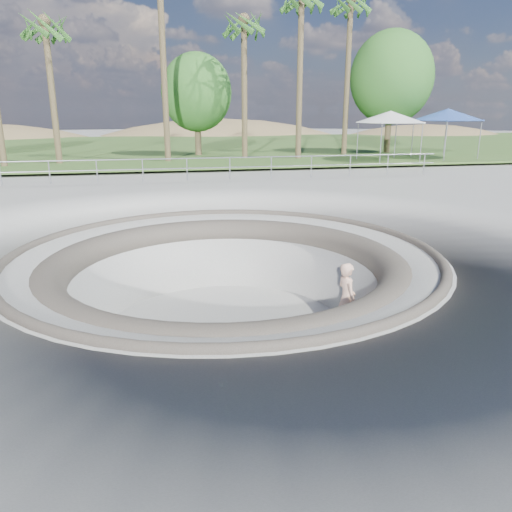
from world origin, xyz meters
name	(u,v)px	position (x,y,z in m)	size (l,w,h in m)	color
ground	(225,253)	(0.00, 0.00, 0.00)	(180.00, 180.00, 0.00)	#A4A49F
skate_bowl	(226,324)	(0.00, 0.00, -1.83)	(14.00, 14.00, 4.10)	#A4A49F
grass_strip	(169,147)	(0.00, 34.00, 0.22)	(180.00, 36.00, 0.12)	#385B24
distant_hills	(193,189)	(3.78, 57.17, -7.02)	(103.20, 45.00, 28.60)	olive
safety_railing	(187,169)	(0.00, 12.00, 0.69)	(25.00, 0.06, 1.03)	gray
skateboard	(345,334)	(2.70, -1.11, -1.84)	(0.74, 0.27, 0.08)	olive
skater	(346,299)	(2.70, -1.11, -0.95)	(0.64, 0.42, 1.74)	beige
canopy_white	(390,117)	(12.92, 18.00, 2.89)	(5.88, 5.88, 2.98)	gray
canopy_blue	(448,115)	(17.29, 18.77, 3.02)	(6.01, 6.01, 3.12)	gray
palm_b	(45,30)	(-6.93, 20.32, 7.56)	(2.60, 2.60, 8.65)	brown
palm_d	(244,28)	(4.44, 21.36, 8.15)	(2.60, 2.60, 9.28)	brown
palm_e	(301,4)	(7.83, 20.50, 9.43)	(2.60, 2.60, 10.67)	brown
palm_f	(351,9)	(11.88, 22.76, 9.71)	(2.60, 2.60, 10.97)	brown
bushy_tree_mid	(197,93)	(1.69, 24.33, 4.45)	(4.79, 4.35, 6.90)	brown
bushy_tree_right	(392,78)	(15.54, 23.53, 5.52)	(5.98, 5.43, 8.62)	brown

